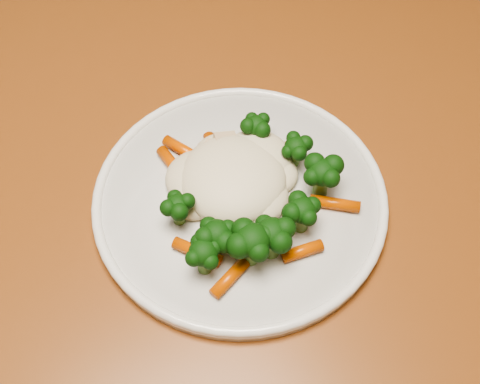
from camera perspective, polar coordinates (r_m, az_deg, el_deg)
The scene contains 3 objects.
dining_table at distance 0.75m, azimuth 0.83°, elevation 0.04°, with size 1.18×0.82×0.75m.
plate at distance 0.61m, azimuth 0.00°, elevation -0.72°, with size 0.29×0.29×0.01m, color white.
meal at distance 0.58m, azimuth 0.49°, elevation -0.02°, with size 0.19×0.20×0.05m.
Camera 1 is at (-0.02, -0.47, 1.26)m, focal length 45.00 mm.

